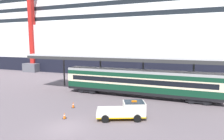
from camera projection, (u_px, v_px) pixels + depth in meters
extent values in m
plane|color=#65585E|center=(65.00, 128.00, 19.20)|extent=(400.00, 400.00, 0.00)
cube|color=black|center=(216.00, 66.00, 53.06)|extent=(173.93, 27.93, 3.97)
cube|color=white|center=(218.00, 41.00, 52.18)|extent=(173.93, 27.93, 9.26)
cube|color=white|center=(220.00, 17.00, 51.35)|extent=(160.01, 25.69, 3.01)
cube|color=white|center=(220.00, 5.00, 50.95)|extent=(153.61, 24.67, 3.01)
cube|color=#BCBCBC|center=(140.00, 56.00, 30.08)|extent=(38.45, 5.63, 0.25)
cube|color=#2E2E2E|center=(136.00, 60.00, 27.62)|extent=(38.45, 0.20, 0.50)
cylinder|color=#2E2E2E|center=(64.00, 70.00, 38.20)|extent=(0.28, 0.28, 6.00)
cylinder|color=#2E2E2E|center=(100.00, 72.00, 35.47)|extent=(0.28, 0.28, 6.00)
cylinder|color=#2E2E2E|center=(143.00, 74.00, 32.73)|extent=(0.28, 0.28, 6.00)
cylinder|color=#2E2E2E|center=(193.00, 77.00, 30.00)|extent=(0.28, 0.28, 6.00)
cube|color=black|center=(139.00, 91.00, 30.32)|extent=(23.26, 2.80, 0.40)
cube|color=#0F3823|center=(139.00, 87.00, 30.24)|extent=(23.26, 2.80, 0.90)
cube|color=beige|center=(139.00, 80.00, 30.10)|extent=(23.26, 2.80, 1.20)
cube|color=black|center=(137.00, 82.00, 28.82)|extent=(21.40, 0.08, 0.72)
cube|color=#0F3823|center=(139.00, 74.00, 29.98)|extent=(23.26, 2.80, 0.60)
cube|color=#9B9B9B|center=(139.00, 71.00, 29.91)|extent=(23.26, 2.69, 0.36)
cube|color=black|center=(90.00, 89.00, 33.35)|extent=(3.20, 2.35, 0.50)
cylinder|color=black|center=(82.00, 90.00, 32.59)|extent=(0.84, 0.12, 0.84)
cylinder|color=black|center=(91.00, 91.00, 31.95)|extent=(0.84, 0.12, 0.84)
cube|color=black|center=(198.00, 99.00, 27.40)|extent=(3.20, 2.35, 0.50)
cylinder|color=black|center=(191.00, 101.00, 26.64)|extent=(0.84, 0.12, 0.84)
cylinder|color=black|center=(206.00, 102.00, 26.00)|extent=(0.84, 0.12, 0.84)
cube|color=silver|center=(121.00, 114.00, 21.43)|extent=(5.57, 3.89, 0.36)
cube|color=#F2B20C|center=(121.00, 115.00, 21.44)|extent=(5.57, 3.91, 0.12)
cube|color=silver|center=(134.00, 107.00, 21.39)|extent=(2.86, 2.67, 1.10)
cube|color=#19232D|center=(134.00, 104.00, 21.34)|extent=(2.64, 2.51, 0.44)
cube|color=orange|center=(134.00, 101.00, 21.30)|extent=(0.59, 0.41, 0.16)
cube|color=silver|center=(111.00, 111.00, 21.34)|extent=(3.43, 2.92, 0.36)
cylinder|color=black|center=(134.00, 112.00, 22.51)|extent=(0.83, 0.55, 0.80)
cylinder|color=black|center=(137.00, 118.00, 20.53)|extent=(0.83, 0.55, 0.80)
cylinder|color=black|center=(105.00, 112.00, 22.38)|extent=(0.83, 0.55, 0.80)
cylinder|color=black|center=(105.00, 119.00, 20.40)|extent=(0.83, 0.55, 0.80)
cube|color=black|center=(73.00, 107.00, 25.22)|extent=(0.36, 0.36, 0.04)
cone|color=#EA590F|center=(73.00, 105.00, 25.17)|extent=(0.30, 0.30, 0.71)
cylinder|color=white|center=(73.00, 104.00, 25.17)|extent=(0.17, 0.17, 0.10)
cube|color=black|center=(65.00, 118.00, 21.53)|extent=(0.36, 0.36, 0.04)
cone|color=#EA590F|center=(64.00, 115.00, 21.49)|extent=(0.30, 0.30, 0.63)
cylinder|color=white|center=(64.00, 115.00, 21.49)|extent=(0.17, 0.17, 0.09)
cube|color=#595960|center=(34.00, 67.00, 57.67)|extent=(4.40, 4.40, 2.40)
cube|color=red|center=(31.00, 13.00, 55.62)|extent=(1.30, 1.30, 28.22)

